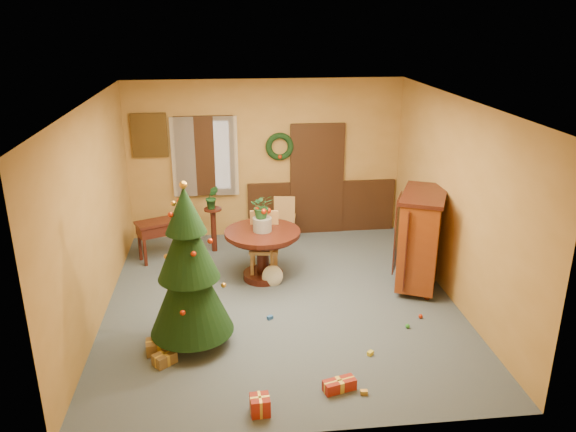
{
  "coord_description": "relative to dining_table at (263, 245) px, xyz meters",
  "views": [
    {
      "loc": [
        -0.71,
        -7.26,
        3.97
      ],
      "look_at": [
        0.15,
        0.4,
        1.18
      ],
      "focal_mm": 35.0,
      "sensor_mm": 36.0,
      "label": 1
    }
  ],
  "objects": [
    {
      "name": "chair_near",
      "position": [
        0.04,
        0.17,
        -0.01
      ],
      "size": [
        0.5,
        0.5,
        1.04
      ],
      "color": "#A17C40",
      "rests_on": "floor"
    },
    {
      "name": "toy_e",
      "position": [
        0.91,
        -3.01,
        -0.54
      ],
      "size": [
        0.08,
        0.06,
        0.05
      ],
      "primitive_type": "cube",
      "rotation": [
        0.0,
        0.0,
        -0.08
      ],
      "color": "gold",
      "rests_on": "floor"
    },
    {
      "name": "toy_a",
      "position": [
        0.0,
        -1.28,
        -0.54
      ],
      "size": [
        0.09,
        0.09,
        0.05
      ],
      "primitive_type": "cube",
      "rotation": [
        0.0,
        0.0,
        0.63
      ],
      "color": "#2556A3",
      "rests_on": "floor"
    },
    {
      "name": "room_envelope",
      "position": [
        0.41,
        1.91,
        0.55
      ],
      "size": [
        5.5,
        5.5,
        5.5
      ],
      "color": "#323B49",
      "rests_on": "ground"
    },
    {
      "name": "toy_d",
      "position": [
        2.08,
        -1.49,
        -0.54
      ],
      "size": [
        0.06,
        0.06,
        0.06
      ],
      "primitive_type": "sphere",
      "color": "#AC280B",
      "rests_on": "floor"
    },
    {
      "name": "gift_d",
      "position": [
        0.65,
        -2.91,
        -0.5
      ],
      "size": [
        0.39,
        0.25,
        0.13
      ],
      "color": "maroon",
      "rests_on": "floor"
    },
    {
      "name": "centerpiece_plant",
      "position": [
        -0.0,
        -0.0,
        0.65
      ],
      "size": [
        0.34,
        0.3,
        0.38
      ],
      "primitive_type": "imported",
      "color": "#1E4C23",
      "rests_on": "urn"
    },
    {
      "name": "gift_b",
      "position": [
        -0.26,
        -3.2,
        -0.47
      ],
      "size": [
        0.21,
        0.21,
        0.21
      ],
      "color": "maroon",
      "rests_on": "floor"
    },
    {
      "name": "toy_c",
      "position": [
        1.16,
        -2.28,
        -0.54
      ],
      "size": [
        0.09,
        0.09,
        0.05
      ],
      "primitive_type": "cube",
      "rotation": [
        0.0,
        0.0,
        0.7
      ],
      "color": "gold",
      "rests_on": "floor"
    },
    {
      "name": "christmas_tree",
      "position": [
        -1.02,
        -1.76,
        0.46
      ],
      "size": [
        1.05,
        1.05,
        2.16
      ],
      "color": "#382111",
      "rests_on": "floor"
    },
    {
      "name": "plant_stand",
      "position": [
        -0.78,
        1.2,
        -0.07
      ],
      "size": [
        0.31,
        0.31,
        0.79
      ],
      "color": "black",
      "rests_on": "floor"
    },
    {
      "name": "gift_a",
      "position": [
        -1.43,
        -1.92,
        -0.49
      ],
      "size": [
        0.34,
        0.26,
        0.17
      ],
      "color": "brown",
      "rests_on": "floor"
    },
    {
      "name": "sideboard",
      "position": [
        2.36,
        -0.5,
        0.23
      ],
      "size": [
        1.05,
        1.32,
        1.5
      ],
      "color": "#60210B",
      "rests_on": "floor"
    },
    {
      "name": "dining_table",
      "position": [
        0.0,
        0.0,
        0.0
      ],
      "size": [
        1.18,
        1.18,
        0.81
      ],
      "color": "black",
      "rests_on": "floor"
    },
    {
      "name": "stand_plant",
      "position": [
        -0.78,
        1.2,
        0.43
      ],
      "size": [
        0.25,
        0.21,
        0.41
      ],
      "primitive_type": "imported",
      "rotation": [
        0.0,
        0.0,
        0.12
      ],
      "color": "#19471E",
      "rests_on": "plant_stand"
    },
    {
      "name": "chair_far",
      "position": [
        0.52,
        1.57,
        -0.1
      ],
      "size": [
        0.44,
        0.44,
        0.88
      ],
      "color": "#A17C40",
      "rests_on": "floor"
    },
    {
      "name": "writing_desk",
      "position": [
        -1.67,
        0.95,
        -0.04
      ],
      "size": [
        0.87,
        0.68,
        0.7
      ],
      "color": "black",
      "rests_on": "floor"
    },
    {
      "name": "urn",
      "position": [
        -0.0,
        -0.0,
        0.35
      ],
      "size": [
        0.29,
        0.29,
        0.21
      ],
      "primitive_type": "cylinder",
      "color": "slate",
      "rests_on": "dining_table"
    },
    {
      "name": "guitar",
      "position": [
        0.13,
        -0.27,
        -0.18
      ],
      "size": [
        0.4,
        0.54,
        0.75
      ],
      "primitive_type": null,
      "rotation": [
        -0.49,
        0.0,
        -0.15
      ],
      "color": "beige",
      "rests_on": "floor"
    },
    {
      "name": "toy_b",
      "position": [
        1.82,
        -1.72,
        -0.54
      ],
      "size": [
        0.06,
        0.06,
        0.06
      ],
      "primitive_type": "sphere",
      "color": "#257F22",
      "rests_on": "floor"
    },
    {
      "name": "gift_c",
      "position": [
        -1.34,
        -2.18,
        -0.5
      ],
      "size": [
        0.31,
        0.3,
        0.14
      ],
      "color": "brown",
      "rests_on": "floor"
    }
  ]
}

